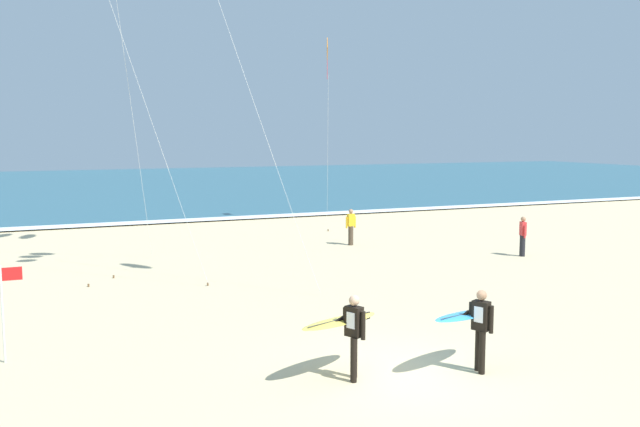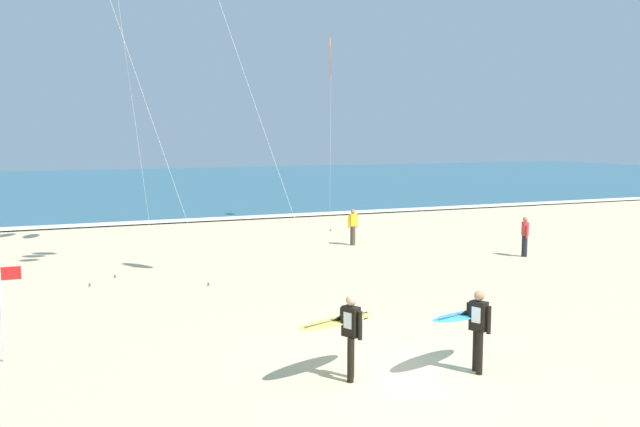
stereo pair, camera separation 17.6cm
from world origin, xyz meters
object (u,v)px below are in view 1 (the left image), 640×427
object	(u,v)px
surfer_lead	(473,321)
bystander_red_top	(523,236)
surfer_trailing	(347,326)
kite_diamond_amber_far	(327,56)
lifeguard_flag	(5,304)
bystander_yellow_top	(351,227)

from	to	relation	value
surfer_lead	bystander_red_top	distance (m)	14.18
surfer_lead	surfer_trailing	bearing A→B (deg)	166.09
kite_diamond_amber_far	lifeguard_flag	xyz separation A→B (m)	(-15.38, -17.88, -7.64)
surfer_trailing	bystander_red_top	world-z (taller)	surfer_trailing
surfer_trailing	kite_diamond_amber_far	world-z (taller)	kite_diamond_amber_far
bystander_yellow_top	surfer_lead	bearing A→B (deg)	-107.05
bystander_red_top	kite_diamond_amber_far	bearing A→B (deg)	104.90
surfer_lead	surfer_trailing	distance (m)	2.62
surfer_lead	bystander_red_top	bearing A→B (deg)	46.31
bystander_red_top	lifeguard_flag	xyz separation A→B (m)	(-18.56, -5.92, 0.45)
surfer_lead	kite_diamond_amber_far	bearing A→B (deg)	73.43
bystander_yellow_top	bystander_red_top	xyz separation A→B (m)	(5.05, -5.20, 0.00)
surfer_lead	bystander_yellow_top	xyz separation A→B (m)	(4.74, 15.45, -0.23)
surfer_trailing	bystander_yellow_top	world-z (taller)	surfer_trailing
lifeguard_flag	bystander_yellow_top	bearing A→B (deg)	39.45
surfer_trailing	bystander_yellow_top	distance (m)	16.52
bystander_yellow_top	lifeguard_flag	world-z (taller)	lifeguard_flag
surfer_lead	surfer_trailing	world-z (taller)	same
bystander_yellow_top	bystander_red_top	distance (m)	7.25
surfer_trailing	kite_diamond_amber_far	size ratio (longest dim) A/B	0.22
surfer_lead	kite_diamond_amber_far	size ratio (longest dim) A/B	0.22
lifeguard_flag	bystander_red_top	bearing A→B (deg)	17.68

